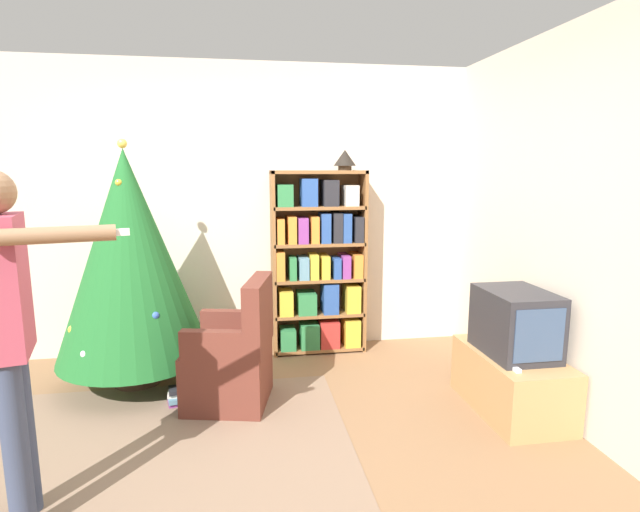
% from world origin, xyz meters
% --- Properties ---
extents(ground_plane, '(14.00, 14.00, 0.00)m').
position_xyz_m(ground_plane, '(0.00, 0.00, 0.00)').
color(ground_plane, '#846042').
extents(wall_back, '(8.00, 0.10, 2.60)m').
position_xyz_m(wall_back, '(0.00, 1.96, 1.30)').
color(wall_back, beige).
rests_on(wall_back, ground_plane).
extents(wall_right, '(0.10, 8.00, 2.60)m').
position_xyz_m(wall_right, '(2.08, 0.00, 1.30)').
color(wall_right, beige).
rests_on(wall_right, ground_plane).
extents(area_rug, '(2.45, 1.80, 0.01)m').
position_xyz_m(area_rug, '(-0.66, 0.24, 0.00)').
color(area_rug, '#7F6651').
rests_on(area_rug, ground_plane).
extents(bookshelf, '(0.85, 0.28, 1.66)m').
position_xyz_m(bookshelf, '(0.63, 1.75, 0.81)').
color(bookshelf, brown).
rests_on(bookshelf, ground_plane).
extents(tv_stand, '(0.49, 0.88, 0.42)m').
position_xyz_m(tv_stand, '(1.76, 0.37, 0.21)').
color(tv_stand, tan).
rests_on(tv_stand, ground_plane).
extents(television, '(0.41, 0.56, 0.44)m').
position_xyz_m(television, '(1.76, 0.36, 0.64)').
color(television, '#28282D').
rests_on(television, tv_stand).
extents(game_remote, '(0.04, 0.12, 0.02)m').
position_xyz_m(game_remote, '(1.61, 0.10, 0.43)').
color(game_remote, white).
rests_on(game_remote, tv_stand).
extents(christmas_tree, '(1.15, 1.15, 1.89)m').
position_xyz_m(christmas_tree, '(-0.91, 1.26, 1.02)').
color(christmas_tree, '#4C3323').
rests_on(christmas_tree, ground_plane).
extents(armchair, '(0.68, 0.67, 0.92)m').
position_xyz_m(armchair, '(-0.15, 0.79, 0.32)').
color(armchair, brown).
rests_on(armchair, ground_plane).
extents(standing_person, '(0.70, 0.46, 1.67)m').
position_xyz_m(standing_person, '(-1.11, -0.31, 0.99)').
color(standing_person, '#38425B').
rests_on(standing_person, ground_plane).
extents(table_lamp, '(0.20, 0.20, 0.18)m').
position_xyz_m(table_lamp, '(0.86, 1.75, 1.76)').
color(table_lamp, '#473828').
rests_on(table_lamp, bookshelf).
extents(book_pile_near_tree, '(0.24, 0.19, 0.12)m').
position_xyz_m(book_pile_near_tree, '(-0.52, 0.84, 0.06)').
color(book_pile_near_tree, '#843889').
rests_on(book_pile_near_tree, ground_plane).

